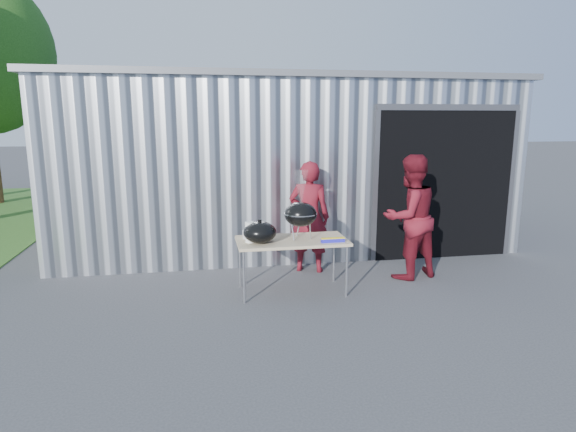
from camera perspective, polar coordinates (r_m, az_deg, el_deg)
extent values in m
plane|color=#3B3B3E|center=(6.29, -2.65, -10.66)|extent=(80.00, 80.00, 0.00)
cube|color=silver|center=(10.63, -1.87, 6.78)|extent=(8.00, 6.00, 3.00)
cube|color=slate|center=(10.61, -1.92, 15.15)|extent=(8.20, 6.20, 0.10)
cube|color=black|center=(9.08, 16.36, 3.94)|extent=(2.40, 1.20, 2.50)
cube|color=#4C4C51|center=(8.51, 18.61, 12.11)|extent=(2.52, 0.08, 0.10)
cube|color=tan|center=(6.57, 0.47, -2.96)|extent=(1.50, 0.75, 0.04)
cylinder|color=silver|center=(6.29, -5.23, -7.25)|extent=(0.03, 0.03, 0.71)
cylinder|color=silver|center=(6.54, 6.97, -6.53)|extent=(0.03, 0.03, 0.71)
cylinder|color=silver|center=(6.88, -5.71, -5.59)|extent=(0.03, 0.03, 0.71)
cylinder|color=silver|center=(7.12, 5.47, -5.00)|extent=(0.03, 0.03, 0.71)
ellipsoid|color=black|center=(6.54, 1.50, 0.20)|extent=(0.44, 0.44, 0.33)
cylinder|color=silver|center=(6.54, 1.50, 0.30)|extent=(0.45, 0.45, 0.02)
cylinder|color=silver|center=(6.54, 1.50, 0.42)|extent=(0.43, 0.43, 0.01)
cylinder|color=silver|center=(6.72, 1.24, -1.41)|extent=(0.02, 0.02, 0.24)
cylinder|color=silver|center=(6.50, 0.57, -1.86)|extent=(0.02, 0.02, 0.24)
cylinder|color=silver|center=(6.55, 2.65, -1.77)|extent=(0.02, 0.02, 0.24)
cylinder|color=#C35E46|center=(6.51, 0.35, 0.50)|extent=(0.02, 0.14, 0.02)
cylinder|color=#C35E46|center=(6.52, 0.74, 0.51)|extent=(0.02, 0.14, 0.02)
cylinder|color=#C35E46|center=(6.52, 1.12, 0.52)|extent=(0.02, 0.14, 0.02)
cylinder|color=#C35E46|center=(6.53, 1.50, 0.54)|extent=(0.02, 0.14, 0.02)
cylinder|color=#C35E46|center=(6.54, 1.88, 0.55)|extent=(0.02, 0.14, 0.02)
cylinder|color=#C35E46|center=(6.55, 2.26, 0.56)|extent=(0.02, 0.14, 0.02)
cylinder|color=#C35E46|center=(6.56, 2.64, 0.58)|extent=(0.02, 0.14, 0.02)
cone|color=silver|center=(6.48, 1.51, 3.02)|extent=(0.20, 0.20, 0.55)
ellipsoid|color=black|center=(6.37, -3.35, -1.94)|extent=(0.44, 0.44, 0.29)
cylinder|color=black|center=(6.33, -3.37, -0.55)|extent=(0.05, 0.05, 0.03)
cylinder|color=white|center=(6.40, -4.56, -1.91)|extent=(0.12, 0.12, 0.28)
cube|color=white|center=(6.65, -4.49, -2.20)|extent=(0.20, 0.15, 0.10)
cube|color=#1F1DBD|center=(6.44, 5.34, -2.90)|extent=(0.32, 0.06, 0.05)
cube|color=yellow|center=(6.43, 5.34, -2.64)|extent=(0.32, 0.06, 0.01)
imported|color=maroon|center=(7.48, 2.52, -0.10)|extent=(0.74, 0.61, 1.74)
imported|color=maroon|center=(7.38, 14.22, -0.12)|extent=(1.07, 0.93, 1.86)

